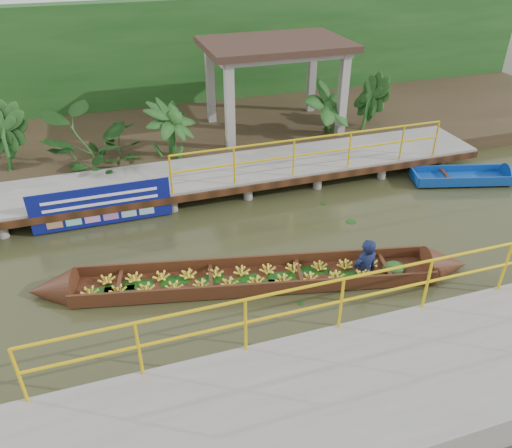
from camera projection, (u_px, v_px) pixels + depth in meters
name	position (u px, v px, depth m)	size (l,w,h in m)	color
ground	(241.00, 263.00, 10.84)	(80.00, 80.00, 0.00)	#2B2F17
land_strip	(178.00, 131.00, 16.78)	(30.00, 8.00, 0.45)	#302418
far_dock	(205.00, 176.00, 13.36)	(16.00, 2.06, 1.66)	gray
near_dock	(382.00, 391.00, 7.55)	(18.00, 2.40, 1.73)	gray
pavilion	(275.00, 54.00, 15.22)	(4.40, 3.00, 3.00)	gray
foliage_backdrop	(161.00, 60.00, 17.86)	(30.00, 0.80, 4.00)	#154215
vendor_boat	(271.00, 273.00, 10.17)	(9.01, 2.73, 2.00)	#3C1D10
moored_blue_boat	(487.00, 177.00, 14.08)	(3.24, 1.59, 0.75)	#0D3B96
blue_banner	(102.00, 206.00, 11.84)	(3.27, 0.04, 1.02)	navy
tropical_plants	(160.00, 128.00, 14.25)	(14.27, 1.27, 1.58)	#154215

